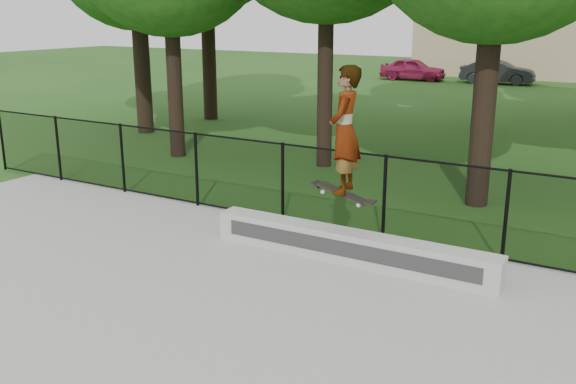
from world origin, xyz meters
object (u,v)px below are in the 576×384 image
car_b (497,72)px  skater_airborne (345,132)px  car_a (413,69)px  grind_ledge (350,247)px

car_b → skater_airborne: bearing=-175.5°
car_a → car_b: bearing=-90.2°
grind_ledge → car_a: bearing=107.7°
car_a → grind_ledge: bearing=-168.2°
grind_ledge → car_a: 28.54m
car_a → skater_airborne: size_ratio=1.76×
skater_airborne → car_a: bearing=107.5°
car_b → skater_airborne: 28.06m
car_b → skater_airborne: skater_airborne is taller
car_a → car_b: (4.64, 0.46, 0.01)m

